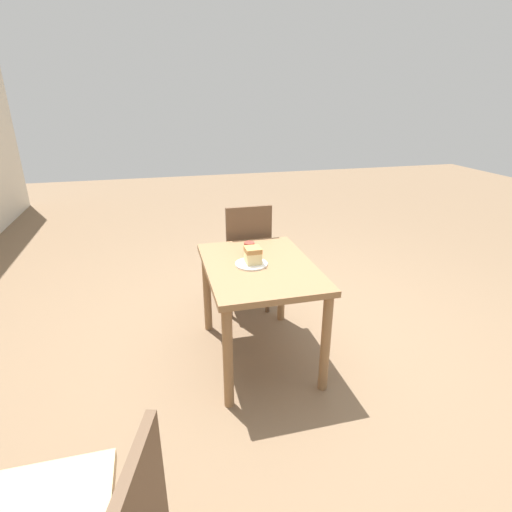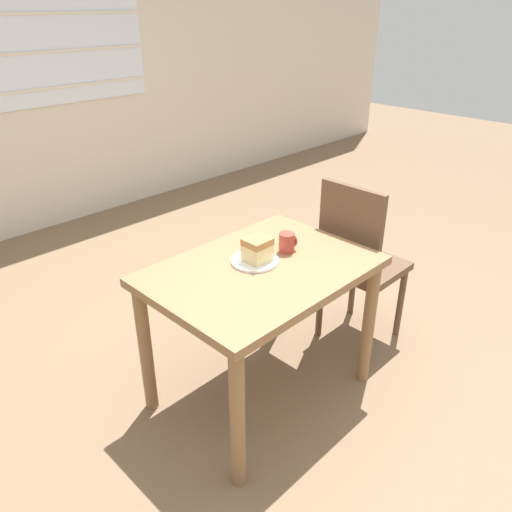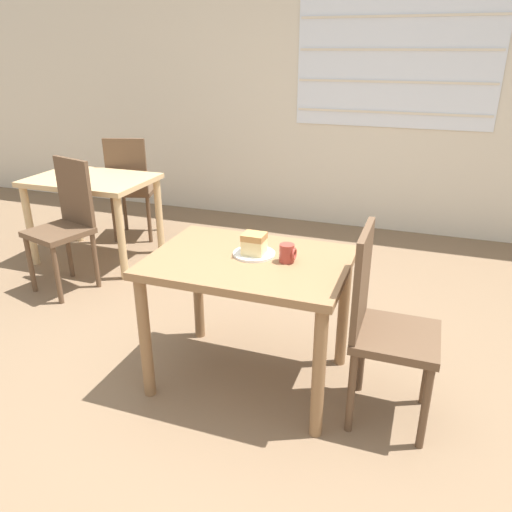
{
  "view_description": "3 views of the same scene",
  "coord_description": "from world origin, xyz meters",
  "px_view_note": "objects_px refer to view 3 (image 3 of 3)",
  "views": [
    {
      "loc": [
        -2.37,
        0.91,
        1.74
      ],
      "look_at": [
        -0.03,
        0.31,
        0.77
      ],
      "focal_mm": 28.0,
      "sensor_mm": 36.0,
      "label": 1
    },
    {
      "loc": [
        -1.42,
        -1.03,
        1.74
      ],
      "look_at": [
        -0.04,
        0.33,
        0.75
      ],
      "focal_mm": 35.0,
      "sensor_mm": 36.0,
      "label": 2
    },
    {
      "loc": [
        0.74,
        -1.82,
        1.67
      ],
      "look_at": [
        -0.0,
        0.29,
        0.73
      ],
      "focal_mm": 35.0,
      "sensor_mm": 36.0,
      "label": 3
    }
  ],
  "objects_px": {
    "chair_near_window": "(382,322)",
    "chair_far_corner": "(66,221)",
    "plate": "(254,254)",
    "coffee_mug": "(288,253)",
    "cake_slice": "(254,244)",
    "dining_table_near": "(249,279)",
    "chair_far_opposite": "(131,185)",
    "dining_table_far": "(92,191)"
  },
  "relations": [
    {
      "from": "chair_near_window",
      "to": "chair_far_corner",
      "type": "xyz_separation_m",
      "value": [
        -2.31,
        0.69,
        0.0
      ]
    },
    {
      "from": "chair_near_window",
      "to": "coffee_mug",
      "type": "distance_m",
      "value": 0.54
    },
    {
      "from": "chair_near_window",
      "to": "chair_far_corner",
      "type": "height_order",
      "value": "same"
    },
    {
      "from": "dining_table_far",
      "to": "chair_far_corner",
      "type": "relative_size",
      "value": 1.01
    },
    {
      "from": "plate",
      "to": "dining_table_far",
      "type": "bearing_deg",
      "value": 148.52
    },
    {
      "from": "cake_slice",
      "to": "coffee_mug",
      "type": "distance_m",
      "value": 0.18
    },
    {
      "from": "dining_table_far",
      "to": "chair_near_window",
      "type": "relative_size",
      "value": 1.01
    },
    {
      "from": "coffee_mug",
      "to": "cake_slice",
      "type": "bearing_deg",
      "value": 174.35
    },
    {
      "from": "chair_far_opposite",
      "to": "cake_slice",
      "type": "xyz_separation_m",
      "value": [
        1.77,
        -1.63,
        0.26
      ]
    },
    {
      "from": "chair_near_window",
      "to": "chair_far_corner",
      "type": "relative_size",
      "value": 1.0
    },
    {
      "from": "chair_far_corner",
      "to": "coffee_mug",
      "type": "distance_m",
      "value": 1.94
    },
    {
      "from": "chair_near_window",
      "to": "chair_far_opposite",
      "type": "xyz_separation_m",
      "value": [
        -2.42,
        1.73,
        0.0
      ]
    },
    {
      "from": "chair_far_corner",
      "to": "chair_far_opposite",
      "type": "relative_size",
      "value": 1.0
    },
    {
      "from": "chair_near_window",
      "to": "plate",
      "type": "distance_m",
      "value": 0.7
    },
    {
      "from": "chair_far_opposite",
      "to": "cake_slice",
      "type": "height_order",
      "value": "chair_far_opposite"
    },
    {
      "from": "chair_far_corner",
      "to": "chair_near_window",
      "type": "bearing_deg",
      "value": -0.65
    },
    {
      "from": "chair_far_corner",
      "to": "plate",
      "type": "relative_size",
      "value": 4.47
    },
    {
      "from": "dining_table_near",
      "to": "cake_slice",
      "type": "height_order",
      "value": "cake_slice"
    },
    {
      "from": "chair_far_opposite",
      "to": "plate",
      "type": "height_order",
      "value": "chair_far_opposite"
    },
    {
      "from": "dining_table_far",
      "to": "chair_far_opposite",
      "type": "bearing_deg",
      "value": 86.93
    },
    {
      "from": "chair_far_opposite",
      "to": "plate",
      "type": "relative_size",
      "value": 4.47
    },
    {
      "from": "dining_table_near",
      "to": "dining_table_far",
      "type": "xyz_separation_m",
      "value": [
        -1.78,
        1.15,
        -0.01
      ]
    },
    {
      "from": "chair_far_opposite",
      "to": "plate",
      "type": "distance_m",
      "value": 2.4
    },
    {
      "from": "dining_table_far",
      "to": "plate",
      "type": "distance_m",
      "value": 2.1
    },
    {
      "from": "dining_table_near",
      "to": "cake_slice",
      "type": "xyz_separation_m",
      "value": [
        0.01,
        0.04,
        0.18
      ]
    },
    {
      "from": "dining_table_near",
      "to": "cake_slice",
      "type": "relative_size",
      "value": 8.93
    },
    {
      "from": "plate",
      "to": "cake_slice",
      "type": "bearing_deg",
      "value": -67.35
    },
    {
      "from": "cake_slice",
      "to": "dining_table_far",
      "type": "bearing_deg",
      "value": 148.31
    },
    {
      "from": "chair_far_opposite",
      "to": "plate",
      "type": "bearing_deg",
      "value": 120.86
    },
    {
      "from": "dining_table_far",
      "to": "chair_near_window",
      "type": "xyz_separation_m",
      "value": [
        2.45,
        -1.21,
        -0.07
      ]
    },
    {
      "from": "chair_near_window",
      "to": "cake_slice",
      "type": "relative_size",
      "value": 8.66
    },
    {
      "from": "chair_far_opposite",
      "to": "cake_slice",
      "type": "bearing_deg",
      "value": 120.73
    },
    {
      "from": "chair_far_corner",
      "to": "plate",
      "type": "height_order",
      "value": "chair_far_corner"
    },
    {
      "from": "dining_table_far",
      "to": "coffee_mug",
      "type": "bearing_deg",
      "value": -29.72
    },
    {
      "from": "chair_near_window",
      "to": "chair_far_opposite",
      "type": "height_order",
      "value": "same"
    },
    {
      "from": "chair_far_opposite",
      "to": "plate",
      "type": "xyz_separation_m",
      "value": [
        1.76,
        -1.62,
        0.2
      ]
    },
    {
      "from": "dining_table_far",
      "to": "chair_far_corner",
      "type": "distance_m",
      "value": 0.54
    },
    {
      "from": "dining_table_near",
      "to": "chair_near_window",
      "type": "height_order",
      "value": "chair_near_window"
    },
    {
      "from": "plate",
      "to": "cake_slice",
      "type": "height_order",
      "value": "cake_slice"
    },
    {
      "from": "cake_slice",
      "to": "coffee_mug",
      "type": "bearing_deg",
      "value": -5.65
    },
    {
      "from": "chair_near_window",
      "to": "chair_far_corner",
      "type": "bearing_deg",
      "value": 73.29
    },
    {
      "from": "dining_table_near",
      "to": "coffee_mug",
      "type": "distance_m",
      "value": 0.25
    }
  ]
}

